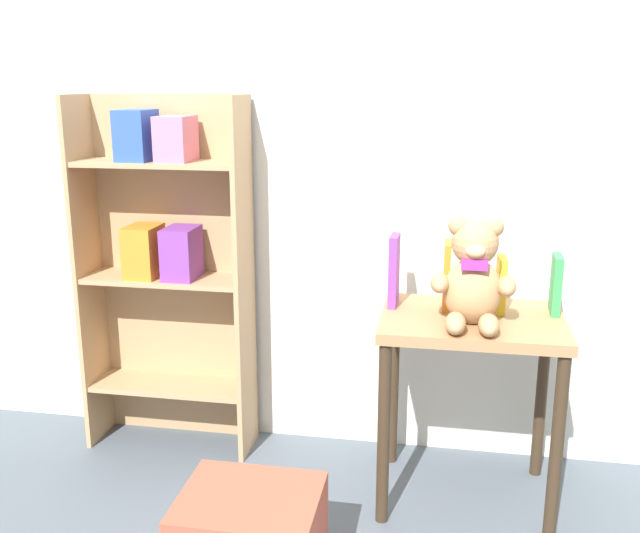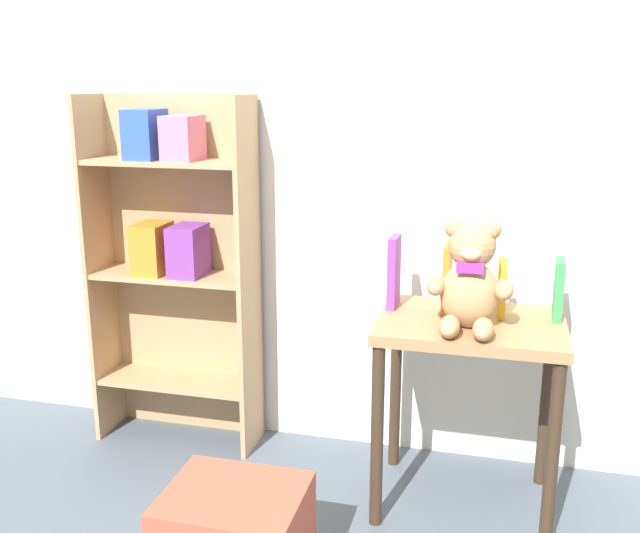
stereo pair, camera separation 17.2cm
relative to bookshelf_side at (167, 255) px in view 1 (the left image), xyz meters
The scene contains 8 objects.
wall_back 0.94m from the bookshelf_side, ahead, with size 4.80×0.06×2.50m.
bookshelf_side is the anchor object (origin of this frame).
display_table 1.16m from the bookshelf_side, 11.09° to the right, with size 0.58×0.44×0.65m.
teddy_bear 1.15m from the bookshelf_side, 15.06° to the right, with size 0.26×0.24×0.34m.
book_standing_purple 0.87m from the bookshelf_side, ahead, with size 0.03×0.10×0.24m, color purple.
book_standing_orange 1.04m from the bookshelf_side, ahead, with size 0.02×0.12×0.23m, color orange.
book_standing_yellow 1.22m from the bookshelf_side, ahead, with size 0.03×0.10×0.19m, color gold.
book_standing_green 1.39m from the bookshelf_side, ahead, with size 0.03×0.12×0.19m, color #33934C.
Camera 1 is at (0.23, -1.30, 1.38)m, focal length 40.00 mm.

